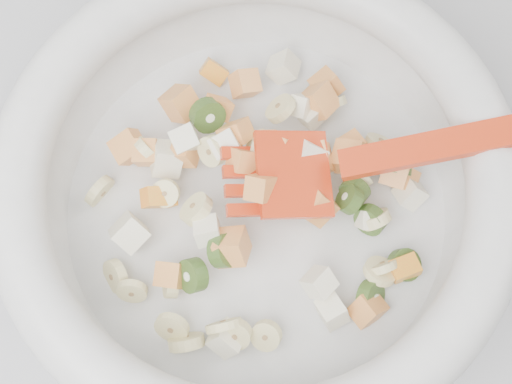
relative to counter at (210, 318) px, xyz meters
name	(u,v)px	position (x,y,z in m)	size (l,w,h in m)	color
counter	(210,318)	(0.00, 0.00, 0.00)	(2.00, 0.60, 0.90)	#A6A6AB
mixing_bowl	(257,186)	(0.06, -0.02, 0.51)	(0.47, 0.39, 0.13)	silver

